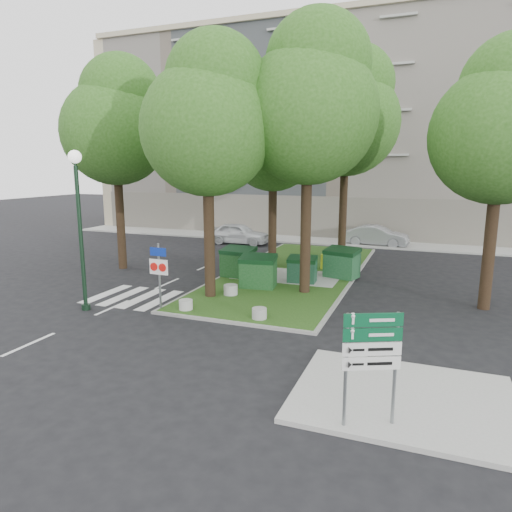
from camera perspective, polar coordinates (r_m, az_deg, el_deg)
The scene contains 26 objects.
ground at distance 16.41m, azimuth -4.90°, elevation -8.13°, with size 120.00×120.00×0.00m, color black.
median_island at distance 23.43m, azimuth 4.72°, elevation -2.09°, with size 6.00×16.00×0.12m, color #1B4112.
median_kerb at distance 23.43m, azimuth 4.72°, elevation -2.11°, with size 6.30×16.30×0.10m, color gray.
sidewalk_corner at distance 11.72m, azimuth 17.84°, elevation -16.55°, with size 5.00×4.00×0.12m, color #999993.
building_sidewalk at distance 33.56m, azimuth 8.91°, elevation 1.83°, with size 42.00×3.00×0.12m, color #999993.
zebra_crossing at distance 19.45m, azimuth -13.01°, elevation -5.27°, with size 5.00×3.00×0.01m, color silver.
apartment_building at distance 40.58m, azimuth 11.55°, elevation 14.58°, with size 41.00×12.00×16.00m, color #C0AC90.
tree_median_near_left at distance 18.51m, azimuth -5.83°, elevation 17.02°, with size 5.20×5.20×10.53m.
tree_median_near_right at distance 19.25m, azimuth 6.89°, elevation 18.77°, with size 5.60×5.60×11.46m.
tree_median_mid at distance 24.29m, azimuth 2.40°, elevation 14.84°, with size 4.80×4.80×9.99m.
tree_median_far at distance 26.53m, azimuth 11.48°, elevation 17.23°, with size 5.80×5.80×11.93m.
tree_street_left at distance 25.21m, azimuth -17.00°, elevation 15.78°, with size 5.40×5.40×11.00m.
tree_street_right at distance 19.19m, azimuth 28.65°, elevation 14.54°, with size 5.00×5.00×10.06m.
dumpster_a at distance 22.20m, azimuth -2.23°, elevation -0.79°, with size 1.68×1.26×1.46m.
dumpster_b at distance 20.25m, azimuth 0.27°, elevation -1.94°, with size 1.70×1.29×1.46m.
dumpster_c at distance 21.25m, azimuth 5.80°, elevation -1.69°, with size 1.39×1.03×1.23m.
dumpster_d at distance 22.41m, azimuth 10.67°, elevation -0.86°, with size 1.80×1.46×1.46m.
bollard_left at distance 17.41m, azimuth -8.76°, elevation -6.03°, with size 0.51×0.51×0.37m, color #ACABA6.
bollard_right at distance 16.21m, azimuth 0.42°, elevation -7.18°, with size 0.53×0.53×0.38m, color #999995.
bollard_mid at distance 19.17m, azimuth -3.19°, elevation -4.23°, with size 0.58×0.58×0.42m, color #9D9E98.
litter_bin at distance 24.20m, azimuth 8.60°, elevation -0.68°, with size 0.44×0.44×0.77m, color #C1D419.
street_lamp at distance 18.08m, azimuth -21.26°, elevation 5.18°, with size 0.48×0.48×5.98m.
traffic_sign_pole at distance 17.39m, azimuth -12.01°, elevation -1.49°, with size 0.78×0.09×2.61m.
directional_sign at distance 9.69m, azimuth 14.23°, elevation -11.47°, with size 1.12×0.54×2.42m.
car_white at distance 32.32m, azimuth -2.20°, elevation 2.84°, with size 1.77×4.39×1.50m, color silver.
car_silver at distance 32.55m, azimuth 14.84°, elevation 2.46°, with size 1.49×4.28×1.41m, color #909397.
Camera 1 is at (6.79, -13.93, 5.40)m, focal length 32.00 mm.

